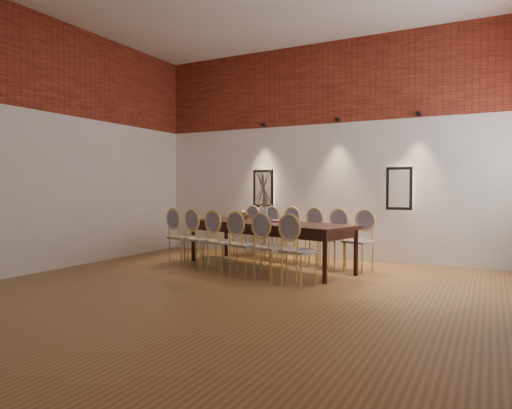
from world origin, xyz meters
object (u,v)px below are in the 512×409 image
at_px(chair_near_f, 299,251).
at_px(chair_far_c, 285,235).
at_px(chair_near_c, 223,242).
at_px(chair_far_f, 359,241).
at_px(dining_table, 267,245).
at_px(chair_far_e, 332,239).
at_px(chair_near_a, 183,237).
at_px(chair_near_d, 245,244).
at_px(chair_far_a, 246,231).
at_px(chair_near_e, 271,247).
at_px(chair_far_d, 307,237).
at_px(bowl, 242,215).
at_px(chair_far_b, 265,233).
at_px(book, 278,221).
at_px(chair_near_b, 202,239).
at_px(vase, 264,213).

height_order(chair_near_f, chair_far_c, same).
bearing_deg(chair_near_c, chair_far_f, 45.47).
distance_m(dining_table, chair_far_e, 1.07).
bearing_deg(chair_near_c, chair_near_a, -180.00).
xyz_separation_m(chair_far_c, chair_far_e, (0.96, -0.28, 0.00)).
xyz_separation_m(chair_near_d, chair_far_a, (-1.02, 1.88, 0.00)).
height_order(dining_table, chair_near_d, chair_near_d).
bearing_deg(chair_near_e, chair_far_d, 108.16).
distance_m(chair_near_f, chair_far_f, 1.52).
height_order(chair_far_a, chair_far_e, same).
height_order(chair_near_e, chair_far_e, same).
relative_size(chair_far_d, bowl, 3.92).
bearing_deg(chair_far_c, chair_far_f, -180.00).
distance_m(chair_far_b, book, 1.11).
xyz_separation_m(chair_near_d, chair_far_c, (-0.06, 1.60, 0.00)).
height_order(chair_near_d, chair_near_e, same).
distance_m(chair_far_c, chair_far_d, 0.50).
height_order(dining_table, chair_near_a, chair_near_a).
bearing_deg(chair_far_f, chair_far_e, 0.00).
xyz_separation_m(chair_near_c, chair_far_b, (-0.06, 1.60, 0.00)).
distance_m(chair_far_c, book, 0.79).
height_order(chair_near_f, chair_far_b, same).
xyz_separation_m(chair_near_a, chair_near_e, (1.92, -0.55, 0.00)).
height_order(chair_near_b, chair_near_e, same).
distance_m(chair_far_f, book, 1.33).
xyz_separation_m(dining_table, bowl, (-0.53, 0.10, 0.46)).
relative_size(chair_near_e, bowl, 3.92).
xyz_separation_m(chair_near_d, bowl, (-0.56, 0.90, 0.37)).
relative_size(chair_near_c, chair_near_f, 1.00).
relative_size(chair_far_b, chair_far_f, 1.00).
xyz_separation_m(chair_near_b, bowl, (0.40, 0.63, 0.37)).
height_order(dining_table, chair_far_d, chair_far_d).
distance_m(chair_far_a, chair_far_f, 2.50).
bearing_deg(chair_far_d, chair_far_e, 180.00).
distance_m(chair_near_f, chair_far_c, 2.14).
xyz_separation_m(dining_table, chair_near_d, (0.03, -0.80, 0.09)).
height_order(chair_far_a, vase, vase).
height_order(chair_near_b, vase, vase).
height_order(chair_near_e, bowl, chair_near_e).
bearing_deg(chair_near_b, chair_far_c, 71.84).
height_order(chair_far_b, vase, vase).
bearing_deg(chair_far_c, chair_far_b, 0.00).
bearing_deg(chair_near_d, chair_near_c, 180.00).
bearing_deg(dining_table, chair_near_c, -108.16).
distance_m(chair_near_b, chair_far_b, 1.52).
height_order(chair_far_c, bowl, chair_far_c).
bearing_deg(bowl, chair_far_d, 30.00).
bearing_deg(bowl, chair_near_c, -84.17).
distance_m(dining_table, chair_near_f, 1.47).
relative_size(chair_near_e, book, 3.62).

